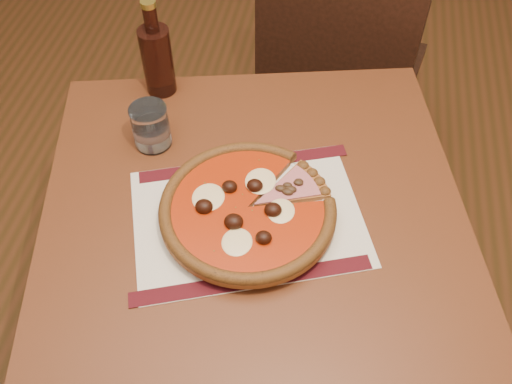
% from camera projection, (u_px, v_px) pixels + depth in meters
% --- Properties ---
extents(table, '(0.97, 0.97, 0.75)m').
position_uv_depth(table, '(254.00, 240.00, 1.16)').
color(table, maroon).
rests_on(table, ground).
extents(chair_far, '(0.52, 0.52, 0.92)m').
position_uv_depth(chair_far, '(339.00, 68.00, 1.70)').
color(chair_far, black).
rests_on(chair_far, ground).
extents(placemat, '(0.50, 0.43, 0.00)m').
position_uv_depth(placemat, '(248.00, 218.00, 1.07)').
color(placemat, silver).
rests_on(placemat, table).
extents(plate, '(0.30, 0.30, 0.02)m').
position_uv_depth(plate, '(248.00, 215.00, 1.06)').
color(plate, white).
rests_on(plate, placemat).
extents(pizza, '(0.33, 0.33, 0.04)m').
position_uv_depth(pizza, '(248.00, 208.00, 1.04)').
color(pizza, '#955724').
rests_on(pizza, plate).
extents(ham_slice, '(0.14, 0.13, 0.02)m').
position_uv_depth(ham_slice, '(295.00, 185.00, 1.08)').
color(ham_slice, '#955724').
rests_on(ham_slice, plate).
extents(water_glass, '(0.10, 0.10, 0.09)m').
position_uv_depth(water_glass, '(151.00, 126.00, 1.15)').
color(water_glass, white).
rests_on(water_glass, table).
extents(bottle, '(0.07, 0.07, 0.23)m').
position_uv_depth(bottle, '(157.00, 58.00, 1.23)').
color(bottle, '#33130C').
rests_on(bottle, table).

